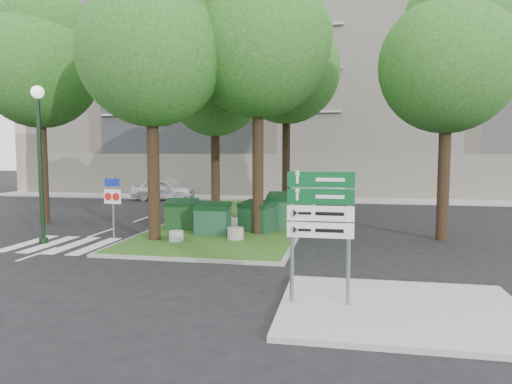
% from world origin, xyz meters
% --- Properties ---
extents(ground, '(120.00, 120.00, 0.00)m').
position_xyz_m(ground, '(0.00, 0.00, 0.00)').
color(ground, black).
rests_on(ground, ground).
extents(median_island, '(6.00, 16.00, 0.12)m').
position_xyz_m(median_island, '(0.50, 8.00, 0.06)').
color(median_island, '#1F4E16').
rests_on(median_island, ground).
extents(median_kerb, '(6.30, 16.30, 0.10)m').
position_xyz_m(median_kerb, '(0.50, 8.00, 0.05)').
color(median_kerb, gray).
rests_on(median_kerb, ground).
extents(sidewalk_corner, '(5.00, 4.00, 0.12)m').
position_xyz_m(sidewalk_corner, '(6.50, -3.50, 0.06)').
color(sidewalk_corner, '#999993').
rests_on(sidewalk_corner, ground).
extents(building_sidewalk, '(42.00, 3.00, 0.12)m').
position_xyz_m(building_sidewalk, '(0.00, 18.50, 0.06)').
color(building_sidewalk, '#999993').
rests_on(building_sidewalk, ground).
extents(zebra_crossing, '(5.00, 3.00, 0.01)m').
position_xyz_m(zebra_crossing, '(-3.75, 1.50, 0.01)').
color(zebra_crossing, silver).
rests_on(zebra_crossing, ground).
extents(apartment_building, '(41.00, 12.00, 16.00)m').
position_xyz_m(apartment_building, '(0.00, 26.00, 8.00)').
color(apartment_building, tan).
rests_on(apartment_building, ground).
extents(tree_median_near_left, '(5.20, 5.20, 10.53)m').
position_xyz_m(tree_median_near_left, '(-1.41, 2.56, 7.32)').
color(tree_median_near_left, black).
rests_on(tree_median_near_left, ground).
extents(tree_median_near_right, '(5.60, 5.60, 11.46)m').
position_xyz_m(tree_median_near_right, '(2.09, 4.56, 7.99)').
color(tree_median_near_right, black).
rests_on(tree_median_near_right, ground).
extents(tree_median_mid, '(4.80, 4.80, 9.99)m').
position_xyz_m(tree_median_mid, '(-0.91, 9.06, 6.98)').
color(tree_median_mid, black).
rests_on(tree_median_mid, ground).
extents(tree_median_far, '(5.80, 5.80, 11.93)m').
position_xyz_m(tree_median_far, '(2.29, 12.06, 8.32)').
color(tree_median_far, black).
rests_on(tree_median_far, ground).
extents(tree_street_left, '(5.40, 5.40, 11.00)m').
position_xyz_m(tree_street_left, '(-8.41, 6.06, 7.65)').
color(tree_street_left, black).
rests_on(tree_street_left, ground).
extents(tree_street_right, '(5.00, 5.00, 10.06)m').
position_xyz_m(tree_street_right, '(9.09, 5.06, 6.98)').
color(tree_street_right, black).
rests_on(tree_street_right, ground).
extents(dumpster_a, '(1.52, 1.20, 1.26)m').
position_xyz_m(dumpster_a, '(-1.32, 4.92, 0.72)').
color(dumpster_a, '#0E3511').
rests_on(dumpster_a, median_island).
extents(dumpster_b, '(1.34, 0.94, 1.24)m').
position_xyz_m(dumpster_b, '(0.28, 4.02, 0.72)').
color(dumpster_b, '#113D23').
rests_on(dumpster_b, median_island).
extents(dumpster_c, '(1.62, 1.42, 1.26)m').
position_xyz_m(dumpster_c, '(1.88, 4.91, 0.72)').
color(dumpster_c, black).
rests_on(dumpster_c, median_island).
extents(dumpster_d, '(1.64, 1.15, 1.52)m').
position_xyz_m(dumpster_d, '(3.00, 5.76, 0.85)').
color(dumpster_d, '#134021').
rests_on(dumpster_d, median_island).
extents(bollard_left, '(0.52, 0.52, 0.37)m').
position_xyz_m(bollard_left, '(-0.60, 2.34, 0.30)').
color(bollard_left, '#A5A49F').
rests_on(bollard_left, median_island).
extents(bollard_right, '(0.60, 0.60, 0.43)m').
position_xyz_m(bollard_right, '(1.42, 3.10, 0.33)').
color(bollard_right, gray).
rests_on(bollard_right, median_island).
extents(bollard_mid, '(0.54, 0.54, 0.39)m').
position_xyz_m(bollard_mid, '(-0.25, 5.00, 0.31)').
color(bollard_mid, '#9D9D98').
rests_on(bollard_mid, median_island).
extents(litter_bin, '(0.44, 0.44, 0.76)m').
position_xyz_m(litter_bin, '(3.20, 9.28, 0.50)').
color(litter_bin, yellow).
rests_on(litter_bin, median_island).
extents(street_lamp, '(0.45, 0.45, 5.67)m').
position_xyz_m(street_lamp, '(-5.42, 1.58, 3.57)').
color(street_lamp, black).
rests_on(street_lamp, ground).
extents(traffic_sign_pole, '(0.74, 0.16, 2.48)m').
position_xyz_m(traffic_sign_pole, '(-3.32, 2.86, 1.59)').
color(traffic_sign_pole, slate).
rests_on(traffic_sign_pole, ground).
extents(directional_sign, '(1.40, 0.09, 2.80)m').
position_xyz_m(directional_sign, '(4.81, -3.54, 1.98)').
color(directional_sign, slate).
rests_on(directional_sign, sidewalk_corner).
extents(car_white, '(4.48, 2.08, 1.49)m').
position_xyz_m(car_white, '(-6.92, 16.73, 0.74)').
color(car_white, silver).
rests_on(car_white, ground).
extents(car_silver, '(4.00, 1.54, 1.30)m').
position_xyz_m(car_silver, '(3.81, 19.16, 0.65)').
color(car_silver, '#ABADB3').
rests_on(car_silver, ground).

